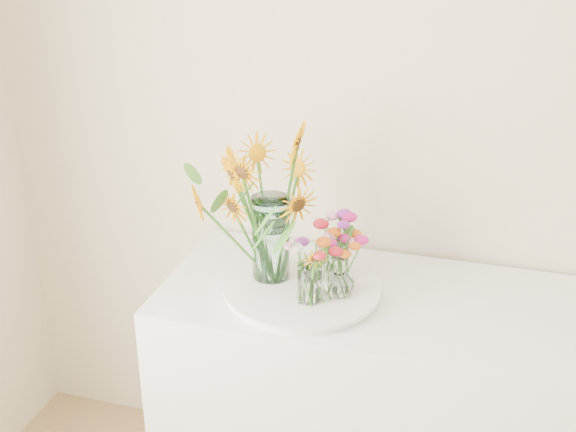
# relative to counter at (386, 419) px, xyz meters

# --- Properties ---
(counter) EXTENTS (1.40, 0.60, 0.90)m
(counter) POSITION_rel_counter_xyz_m (0.00, 0.00, 0.00)
(counter) COLOR white
(counter) RESTS_ON ground_plane
(tray) EXTENTS (0.45, 0.45, 0.02)m
(tray) POSITION_rel_counter_xyz_m (-0.27, -0.06, 0.46)
(tray) COLOR white
(tray) RESTS_ON counter
(mason_jar) EXTENTS (0.13, 0.13, 0.26)m
(mason_jar) POSITION_rel_counter_xyz_m (-0.38, -0.02, 0.61)
(mason_jar) COLOR #BBF4F2
(mason_jar) RESTS_ON tray
(sunflower_bouquet) EXTENTS (0.82, 0.82, 0.49)m
(sunflower_bouquet) POSITION_rel_counter_xyz_m (-0.38, -0.02, 0.72)
(sunflower_bouquet) COLOR orange
(sunflower_bouquet) RESTS_ON tray
(small_vase_a) EXTENTS (0.07, 0.07, 0.12)m
(small_vase_a) POSITION_rel_counter_xyz_m (-0.23, -0.13, 0.54)
(small_vase_a) COLOR white
(small_vase_a) RESTS_ON tray
(wildflower_posy_a) EXTENTS (0.19, 0.19, 0.21)m
(wildflower_posy_a) POSITION_rel_counter_xyz_m (-0.23, -0.13, 0.58)
(wildflower_posy_a) COLOR #D45812
(wildflower_posy_a) RESTS_ON tray
(small_vase_b) EXTENTS (0.12, 0.12, 0.13)m
(small_vase_b) POSITION_rel_counter_xyz_m (-0.15, -0.07, 0.54)
(small_vase_b) COLOR white
(small_vase_b) RESTS_ON tray
(wildflower_posy_b) EXTENTS (0.22, 0.22, 0.22)m
(wildflower_posy_b) POSITION_rel_counter_xyz_m (-0.15, -0.07, 0.58)
(wildflower_posy_b) COLOR #D45812
(wildflower_posy_b) RESTS_ON tray
(small_vase_c) EXTENTS (0.09, 0.09, 0.13)m
(small_vase_c) POSITION_rel_counter_xyz_m (-0.18, 0.02, 0.54)
(small_vase_c) COLOR white
(small_vase_c) RESTS_ON tray
(wildflower_posy_c) EXTENTS (0.19, 0.19, 0.22)m
(wildflower_posy_c) POSITION_rel_counter_xyz_m (-0.18, 0.02, 0.59)
(wildflower_posy_c) COLOR #D45812
(wildflower_posy_c) RESTS_ON tray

